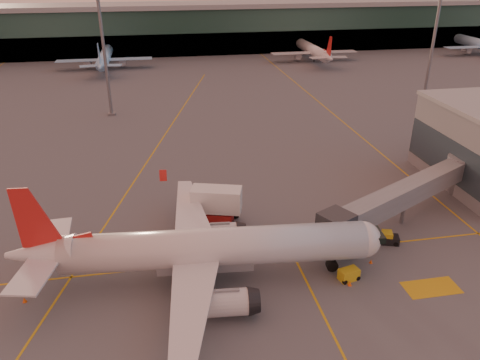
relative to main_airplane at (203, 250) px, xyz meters
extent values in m
plane|color=#4C4F54|center=(6.09, -1.91, -3.95)|extent=(600.00, 600.00, 0.00)
cube|color=gold|center=(6.09, 3.09, -3.95)|extent=(80.00, 0.25, 0.01)
cube|color=gold|center=(-3.91, 43.09, -3.95)|extent=(31.30, 115.98, 0.01)
cube|color=gold|center=(36.09, 68.09, -3.95)|extent=(0.25, 160.00, 0.01)
cube|color=gold|center=(11.09, -9.91, -3.95)|extent=(0.25, 30.00, 0.01)
cube|color=gold|center=(24.09, -5.91, -3.95)|extent=(6.00, 3.00, 0.01)
cube|color=#19382D|center=(6.09, 140.09, 4.05)|extent=(400.00, 18.00, 16.00)
cube|color=gray|center=(6.09, 140.09, 12.85)|extent=(400.00, 20.00, 1.60)
cube|color=black|center=(6.09, 131.59, 0.05)|extent=(400.00, 1.00, 8.00)
cube|color=#2D3D47|center=(39.14, 16.09, 1.05)|extent=(0.30, 21.60, 6.00)
cylinder|color=slate|center=(-13.91, 64.09, 8.55)|extent=(0.70, 0.70, 25.00)
cube|color=slate|center=(-13.91, 64.09, -3.70)|extent=(1.60, 1.60, 0.50)
cylinder|color=slate|center=(61.09, 60.09, 8.55)|extent=(0.70, 0.70, 25.00)
cube|color=slate|center=(61.09, 60.09, -3.70)|extent=(1.60, 1.60, 0.50)
cylinder|color=silver|center=(1.38, -0.12, 0.22)|extent=(32.73, 7.01, 4.17)
sphere|color=silver|center=(17.56, -1.55, 0.22)|extent=(4.09, 4.09, 4.09)
cube|color=black|center=(18.75, -1.65, 0.74)|extent=(2.11, 2.87, 0.73)
cone|color=silver|center=(-16.78, 1.48, 0.53)|extent=(7.45, 4.57, 3.96)
cube|color=silver|center=(-16.70, -2.11, 0.64)|extent=(4.80, 7.32, 0.21)
cylinder|color=silver|center=(1.61, -6.51, -2.07)|extent=(4.58, 3.08, 2.71)
cylinder|color=black|center=(-1.23, -2.61, -3.01)|extent=(2.00, 1.62, 1.88)
cylinder|color=black|center=(-1.23, -2.61, -2.44)|extent=(0.38, 0.38, 1.15)
cube|color=silver|center=(-16.07, 5.00, 0.64)|extent=(3.71, 6.90, 0.21)
cylinder|color=silver|center=(2.73, 6.12, -2.07)|extent=(4.58, 3.08, 2.71)
cylinder|color=black|center=(-0.75, 2.79, -3.01)|extent=(2.00, 1.62, 1.88)
cylinder|color=black|center=(-0.75, 2.79, -2.44)|extent=(0.38, 0.38, 1.15)
cube|color=slate|center=(0.20, -0.02, -1.14)|extent=(10.56, 4.23, 1.67)
cylinder|color=black|center=(14.41, -1.27, -3.01)|extent=(1.38, 0.95, 1.31)
cube|color=slate|center=(27.58, 7.43, 0.52)|extent=(26.25, 15.62, 2.70)
cube|color=#2D3035|center=(15.56, 1.37, 0.52)|extent=(4.60, 4.60, 3.00)
cube|color=#2D3035|center=(17.06, 2.27, -2.75)|extent=(1.60, 2.40, 2.40)
cylinder|color=black|center=(17.06, 1.17, -3.55)|extent=(0.80, 0.40, 0.80)
cylinder|color=black|center=(17.06, 3.37, -3.55)|extent=(0.80, 0.40, 0.80)
cylinder|color=slate|center=(27.58, 7.43, -2.37)|extent=(0.50, 0.50, 3.17)
cylinder|color=slate|center=(40.09, 14.09, 0.52)|extent=(4.40, 4.40, 3.00)
cylinder|color=slate|center=(40.09, 14.09, -2.37)|extent=(2.40, 2.40, 3.17)
cube|color=maroon|center=(3.46, 12.01, -3.10)|extent=(4.23, 3.62, 1.69)
cube|color=silver|center=(3.14, 12.10, -0.46)|extent=(7.07, 4.57, 3.16)
cylinder|color=black|center=(1.13, 11.29, -3.44)|extent=(1.09, 0.67, 1.01)
cylinder|color=black|center=(5.02, 10.13, -3.44)|extent=(1.09, 0.67, 1.01)
cube|color=gold|center=(15.80, -2.88, -3.30)|extent=(2.42, 1.78, 1.30)
cylinder|color=black|center=(15.08, -3.62, -3.68)|extent=(0.59, 0.39, 0.54)
cylinder|color=black|center=(16.77, -3.20, -3.68)|extent=(0.59, 0.39, 0.54)
cube|color=black|center=(23.34, 3.30, -3.47)|extent=(3.33, 2.43, 0.97)
cube|color=gold|center=(23.34, 3.30, -2.81)|extent=(1.61, 1.72, 0.79)
cylinder|color=black|center=(22.12, 2.96, -3.64)|extent=(0.67, 0.44, 0.62)
cylinder|color=black|center=(24.12, 2.31, -3.64)|extent=(0.67, 0.44, 0.62)
cone|color=#F1560C|center=(19.58, -0.47, -3.71)|extent=(0.38, 0.38, 0.48)
cube|color=#F1560C|center=(19.58, -0.47, -3.94)|extent=(0.33, 0.33, 0.03)
cone|color=#F1560C|center=(-18.77, -0.40, -3.67)|extent=(0.44, 0.44, 0.56)
cube|color=#F1560C|center=(-18.77, -0.40, -3.94)|extent=(0.38, 0.38, 0.03)
cone|color=#F1560C|center=(-0.14, 17.98, -3.70)|extent=(0.40, 0.40, 0.51)
cube|color=#F1560C|center=(-0.14, 17.98, -3.94)|extent=(0.34, 0.34, 0.03)
cone|color=#F1560C|center=(15.53, -3.93, -3.67)|extent=(0.44, 0.44, 0.56)
cube|color=#F1560C|center=(15.53, -3.93, -3.94)|extent=(0.38, 0.38, 0.03)
camera|label=1|loc=(-3.71, -42.25, 28.36)|focal=35.00mm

